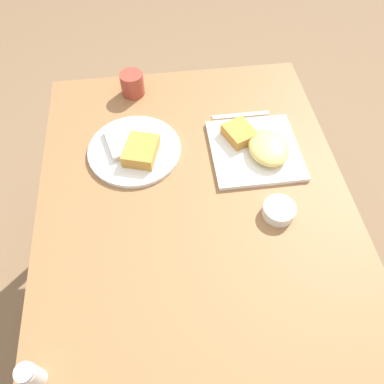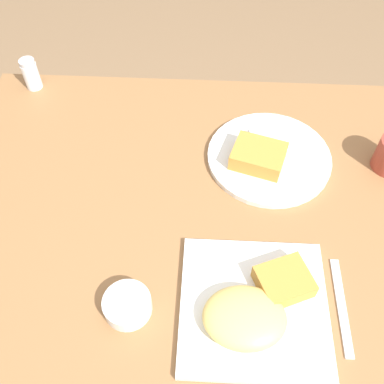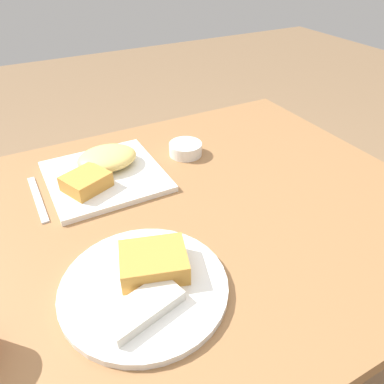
% 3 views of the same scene
% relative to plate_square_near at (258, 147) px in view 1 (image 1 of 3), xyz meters
% --- Properties ---
extents(ground_plane, '(8.00, 8.00, 0.00)m').
position_rel_plate_square_near_xyz_m(ground_plane, '(-0.13, 0.22, -0.74)').
color(ground_plane, '#846647').
extents(dining_table, '(1.10, 0.89, 0.72)m').
position_rel_plate_square_near_xyz_m(dining_table, '(-0.13, 0.22, -0.10)').
color(dining_table, olive).
rests_on(dining_table, ground_plane).
extents(plate_square_near, '(0.27, 0.27, 0.06)m').
position_rel_plate_square_near_xyz_m(plate_square_near, '(0.00, 0.00, 0.00)').
color(plate_square_near, white).
rests_on(plate_square_near, dining_table).
extents(plate_oval_far, '(0.29, 0.29, 0.05)m').
position_rel_plate_square_near_xyz_m(plate_oval_far, '(0.04, 0.38, -0.01)').
color(plate_oval_far, white).
rests_on(plate_oval_far, dining_table).
extents(sauce_ramekin, '(0.09, 0.09, 0.03)m').
position_rel_plate_square_near_xyz_m(sauce_ramekin, '(-0.23, -0.01, -0.00)').
color(sauce_ramekin, white).
rests_on(sauce_ramekin, dining_table).
extents(salt_shaker, '(0.04, 0.04, 0.08)m').
position_rel_plate_square_near_xyz_m(salt_shaker, '(-0.57, 0.61, 0.02)').
color(salt_shaker, white).
rests_on(salt_shaker, dining_table).
extents(butter_knife, '(0.02, 0.19, 0.00)m').
position_rel_plate_square_near_xyz_m(butter_knife, '(0.16, 0.02, -0.02)').
color(butter_knife, silver).
rests_on(butter_knife, dining_table).
extents(coffee_mug, '(0.08, 0.08, 0.08)m').
position_rel_plate_square_near_xyz_m(coffee_mug, '(0.32, 0.37, 0.02)').
color(coffee_mug, '#9E3D2D').
rests_on(coffee_mug, dining_table).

